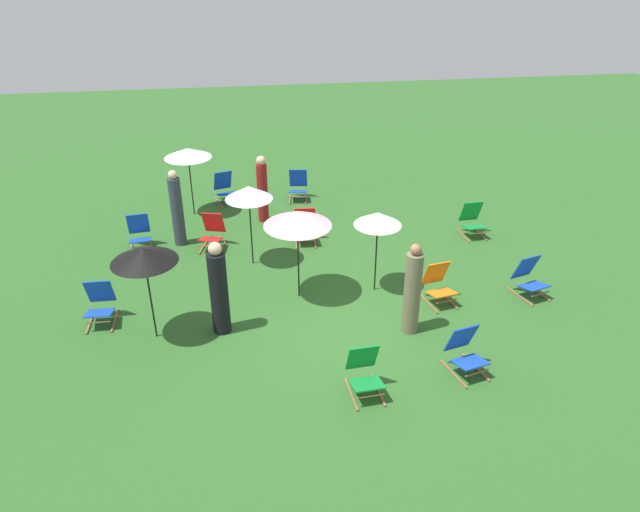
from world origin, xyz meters
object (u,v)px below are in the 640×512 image
(deckchair_2, at_px, (225,188))
(umbrella_2, at_px, (144,255))
(person_1, at_px, (219,291))
(person_3, at_px, (262,190))
(deckchair_1, at_px, (465,352))
(deckchair_6, at_px, (100,304))
(deckchair_5, at_px, (305,227))
(deckchair_7, at_px, (438,285))
(umbrella_3, at_px, (298,218))
(umbrella_0, at_px, (378,219))
(deckchair_9, at_px, (212,232))
(deckchair_0, at_px, (139,233))
(umbrella_1, at_px, (188,153))
(deckchair_3, at_px, (298,186))
(deckchair_10, at_px, (529,278))
(person_2, at_px, (412,291))
(person_0, at_px, (177,210))
(umbrella_4, at_px, (249,193))
(deckchair_4, at_px, (364,372))
(deckchair_8, at_px, (472,221))

(deckchair_2, xyz_separation_m, umbrella_2, (-1.30, -6.08, 1.28))
(person_1, relative_size, person_3, 1.06)
(deckchair_1, xyz_separation_m, deckchair_6, (-6.15, 2.39, 0.00))
(deckchair_5, xyz_separation_m, deckchair_7, (2.23, -2.98, 0.00))
(umbrella_3, xyz_separation_m, person_1, (-1.52, -0.96, -0.85))
(deckchair_1, height_order, umbrella_0, umbrella_0)
(deckchair_9, height_order, umbrella_2, umbrella_2)
(deckchair_0, distance_m, deckchair_2, 3.17)
(umbrella_1, distance_m, person_1, 5.45)
(umbrella_0, height_order, umbrella_3, umbrella_3)
(deckchair_2, distance_m, deckchair_3, 1.99)
(person_3, bearing_deg, umbrella_0, 104.66)
(deckchair_2, xyz_separation_m, deckchair_7, (4.07, -5.71, 0.00))
(deckchair_6, relative_size, deckchair_10, 0.97)
(deckchair_2, relative_size, person_2, 0.49)
(umbrella_2, bearing_deg, deckchair_9, 73.71)
(deckchair_9, distance_m, umbrella_0, 4.23)
(deckchair_5, relative_size, person_0, 0.46)
(umbrella_4, xyz_separation_m, person_3, (0.39, 2.22, -0.84))
(umbrella_0, relative_size, umbrella_4, 0.94)
(person_0, height_order, person_1, person_0)
(deckchair_4, xyz_separation_m, deckchair_9, (-2.38, 5.38, 0.00))
(deckchair_10, height_order, person_1, person_1)
(deckchair_7, relative_size, deckchair_8, 1.00)
(deckchair_1, height_order, umbrella_4, umbrella_4)
(deckchair_4, distance_m, person_0, 6.48)
(umbrella_2, bearing_deg, person_1, -0.17)
(person_0, xyz_separation_m, person_2, (4.32, -4.17, -0.03))
(deckchair_10, relative_size, person_0, 0.47)
(deckchair_5, distance_m, deckchair_10, 5.09)
(deckchair_5, distance_m, deckchair_9, 2.15)
(person_1, bearing_deg, deckchair_4, 164.30)
(deckchair_5, height_order, person_1, person_1)
(deckchair_4, bearing_deg, deckchair_6, 145.29)
(deckchair_1, bearing_deg, deckchair_6, 145.02)
(umbrella_4, bearing_deg, deckchair_6, -148.15)
(deckchair_10, bearing_deg, deckchair_8, 76.12)
(deckchair_3, height_order, person_3, person_3)
(deckchair_1, bearing_deg, deckchair_5, 97.47)
(deckchair_9, xyz_separation_m, umbrella_4, (0.86, -0.94, 1.30))
(deckchair_3, relative_size, umbrella_1, 0.47)
(person_1, height_order, person_3, person_1)
(deckchair_2, distance_m, deckchair_5, 3.29)
(deckchair_6, bearing_deg, person_2, -10.69)
(deckchair_10, relative_size, umbrella_4, 0.47)
(deckchair_3, bearing_deg, deckchair_7, -59.71)
(umbrella_0, relative_size, person_3, 1.01)
(person_0, bearing_deg, deckchair_10, 128.27)
(person_2, relative_size, person_3, 1.04)
(deckchair_7, height_order, umbrella_0, umbrella_0)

